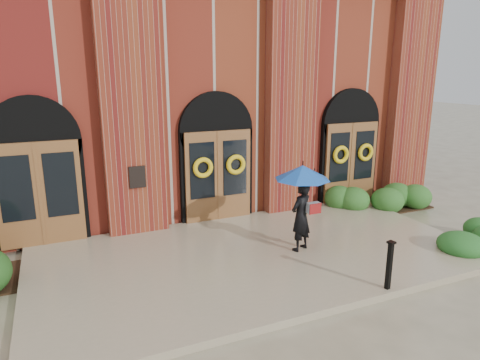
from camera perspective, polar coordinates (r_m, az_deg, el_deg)
ground at (r=9.95m, az=2.90°, el=-10.76°), size 90.00×90.00×0.00m
landing at (r=10.04m, az=2.52°, el=-10.05°), size 10.00×5.30×0.15m
church_building at (r=17.31m, az=-10.40°, el=11.78°), size 16.20×12.53×7.00m
man_with_umbrella at (r=9.79m, az=8.27°, el=-1.52°), size 1.66×1.66×2.03m
metal_post at (r=8.75m, az=19.29°, el=-10.55°), size 0.15×0.15×0.97m
hedge_wall_right at (r=14.15m, az=18.44°, el=-2.22°), size 2.80×1.12×0.72m
hedge_front_right at (r=11.98m, az=28.85°, el=-6.76°), size 1.52×1.30×0.54m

